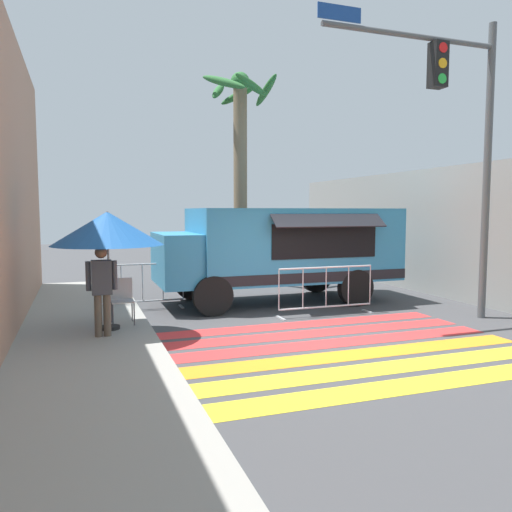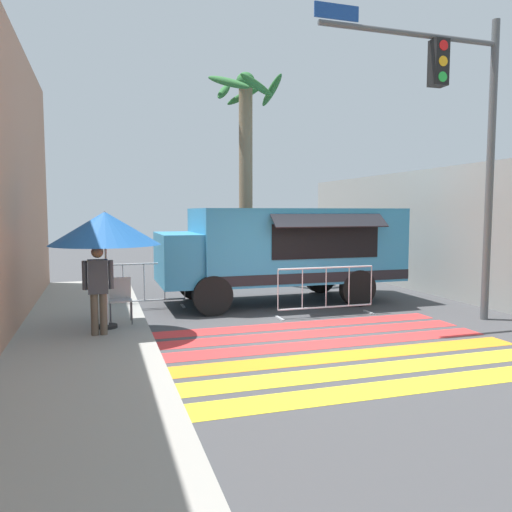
# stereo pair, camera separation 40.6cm
# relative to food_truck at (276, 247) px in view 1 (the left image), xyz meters

# --- Properties ---
(ground_plane) EXTENTS (60.00, 60.00, 0.00)m
(ground_plane) POSITION_rel_food_truck_xyz_m (-0.60, -3.48, -1.42)
(ground_plane) COLOR #424244
(sidewalk_left) EXTENTS (4.40, 16.00, 0.15)m
(sidewalk_left) POSITION_rel_food_truck_xyz_m (-5.70, -3.48, -1.35)
(sidewalk_left) COLOR #99968E
(sidewalk_left) RESTS_ON ground_plane
(concrete_wall_right) EXTENTS (0.20, 16.00, 3.54)m
(concrete_wall_right) POSITION_rel_food_truck_xyz_m (4.63, -0.48, 0.35)
(concrete_wall_right) COLOR gray
(concrete_wall_right) RESTS_ON ground_plane
(crosswalk_painted) EXTENTS (6.40, 4.36, 0.01)m
(crosswalk_painted) POSITION_rel_food_truck_xyz_m (-0.60, -4.46, -1.42)
(crosswalk_painted) COLOR yellow
(crosswalk_painted) RESTS_ON ground_plane
(food_truck) EXTENTS (6.09, 2.84, 2.41)m
(food_truck) POSITION_rel_food_truck_xyz_m (0.00, 0.00, 0.00)
(food_truck) COLOR #338CBF
(food_truck) RESTS_ON ground_plane
(traffic_signal_pole) EXTENTS (4.18, 0.29, 6.29)m
(traffic_signal_pole) POSITION_rel_food_truck_xyz_m (2.79, -3.26, 2.80)
(traffic_signal_pole) COLOR #515456
(traffic_signal_pole) RESTS_ON ground_plane
(patio_umbrella) EXTENTS (2.03, 2.03, 2.18)m
(patio_umbrella) POSITION_rel_food_truck_xyz_m (-4.25, -2.30, 0.60)
(patio_umbrella) COLOR black
(patio_umbrella) RESTS_ON sidewalk_left
(folding_chair) EXTENTS (0.42, 0.42, 0.88)m
(folding_chair) POSITION_rel_food_truck_xyz_m (-3.99, -1.85, -0.74)
(folding_chair) COLOR #4C4C51
(folding_chair) RESTS_ON sidewalk_left
(vendor_person) EXTENTS (0.53, 0.21, 1.58)m
(vendor_person) POSITION_rel_food_truck_xyz_m (-4.40, -2.81, -0.38)
(vendor_person) COLOR brown
(vendor_person) RESTS_ON sidewalk_left
(barricade_front) EXTENTS (2.31, 0.44, 1.11)m
(barricade_front) POSITION_rel_food_truck_xyz_m (0.45, -1.90, -0.87)
(barricade_front) COLOR #B7BABF
(barricade_front) RESTS_ON ground_plane
(barricade_side) EXTENTS (1.98, 0.44, 1.11)m
(barricade_side) POSITION_rel_food_truck_xyz_m (-3.36, 0.17, -0.87)
(barricade_side) COLOR #B7BABF
(barricade_side) RESTS_ON ground_plane
(palm_tree) EXTENTS (2.30, 2.25, 6.71)m
(palm_tree) POSITION_rel_food_truck_xyz_m (0.17, 3.52, 2.81)
(palm_tree) COLOR #7A664C
(palm_tree) RESTS_ON ground_plane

